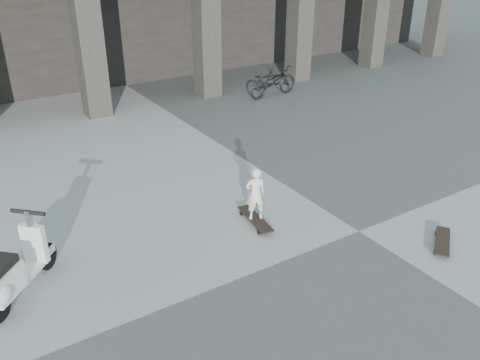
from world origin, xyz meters
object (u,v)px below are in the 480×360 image
skateboard_spare (442,241)px  longboard (255,219)px  child (256,194)px  bicycle (273,82)px  scooter (9,278)px

skateboard_spare → longboard: bearing=98.0°
longboard → skateboard_spare: bearing=-128.1°
longboard → child: child is taller
child → bicycle: bearing=-108.3°
longboard → child: 0.51m
skateboard_spare → scooter: scooter is taller
skateboard_spare → scooter: size_ratio=0.68×
child → scooter: bearing=19.9°
longboard → child: (0.00, 0.00, 0.51)m
bicycle → longboard: bearing=137.2°
longboard → bicycle: size_ratio=0.59×
longboard → scooter: scooter is taller
skateboard_spare → bicycle: 8.76m
longboard → bicycle: bearing=-30.5°
child → scooter: scooter is taller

